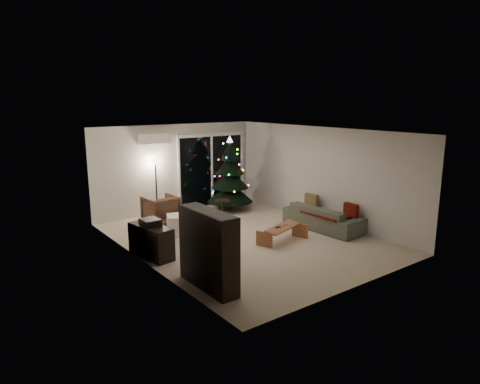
% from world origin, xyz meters
% --- Properties ---
extents(room, '(6.50, 7.51, 2.60)m').
position_xyz_m(room, '(0.46, 1.49, 1.02)').
color(room, beige).
rests_on(room, ground).
extents(bookshelf, '(0.80, 1.40, 1.37)m').
position_xyz_m(bookshelf, '(-2.25, -1.72, 0.68)').
color(bookshelf, black).
rests_on(bookshelf, floor).
extents(media_cabinet, '(0.58, 1.13, 0.67)m').
position_xyz_m(media_cabinet, '(-2.25, 0.20, 0.34)').
color(media_cabinet, black).
rests_on(media_cabinet, floor).
extents(stereo, '(0.34, 0.40, 0.14)m').
position_xyz_m(stereo, '(-2.25, 0.20, 0.74)').
color(stereo, black).
rests_on(stereo, media_cabinet).
extents(armchair, '(0.83, 0.85, 0.74)m').
position_xyz_m(armchair, '(-0.99, 2.29, 0.37)').
color(armchair, '#4E3825').
rests_on(armchair, floor).
extents(ottoman, '(0.70, 0.70, 0.48)m').
position_xyz_m(ottoman, '(-1.08, 1.18, 0.24)').
color(ottoman, white).
rests_on(ottoman, floor).
extents(cardboard_box_a, '(0.49, 0.44, 0.29)m').
position_xyz_m(cardboard_box_a, '(-1.71, 0.95, 0.14)').
color(cardboard_box_a, white).
rests_on(cardboard_box_a, floor).
extents(cardboard_box_b, '(0.42, 0.35, 0.26)m').
position_xyz_m(cardboard_box_b, '(-0.28, 1.46, 0.13)').
color(cardboard_box_b, white).
rests_on(cardboard_box_b, floor).
extents(side_table, '(0.46, 0.46, 0.51)m').
position_xyz_m(side_table, '(0.60, 1.78, 0.25)').
color(side_table, black).
rests_on(side_table, floor).
extents(floor_lamp, '(0.25, 0.25, 1.57)m').
position_xyz_m(floor_lamp, '(-0.74, 3.04, 0.79)').
color(floor_lamp, black).
rests_on(floor_lamp, floor).
extents(sofa, '(0.91, 2.10, 0.60)m').
position_xyz_m(sofa, '(2.05, -0.57, 0.30)').
color(sofa, '#4C5447').
rests_on(sofa, floor).
extents(sofa_throw, '(0.64, 1.49, 0.05)m').
position_xyz_m(sofa_throw, '(1.95, -0.57, 0.44)').
color(sofa_throw, '#3E0804').
rests_on(sofa_throw, sofa).
extents(cushion_a, '(0.15, 0.41, 0.40)m').
position_xyz_m(cushion_a, '(2.30, 0.08, 0.54)').
color(cushion_a, '#9E7F4C').
rests_on(cushion_a, sofa).
extents(cushion_b, '(0.15, 0.40, 0.40)m').
position_xyz_m(cushion_b, '(2.30, -1.22, 0.54)').
color(cushion_b, '#3E0804').
rests_on(cushion_b, sofa).
extents(coffee_table, '(1.22, 0.76, 0.37)m').
position_xyz_m(coffee_table, '(0.56, -0.71, 0.18)').
color(coffee_table, brown).
rests_on(coffee_table, floor).
extents(remote_a, '(0.14, 0.04, 0.02)m').
position_xyz_m(remote_a, '(0.41, -0.71, 0.38)').
color(remote_a, black).
rests_on(remote_a, coffee_table).
extents(remote_b, '(0.14, 0.08, 0.02)m').
position_xyz_m(remote_b, '(0.66, -0.66, 0.38)').
color(remote_b, slate).
rests_on(remote_b, coffee_table).
extents(christmas_tree, '(1.36, 1.36, 2.16)m').
position_xyz_m(christmas_tree, '(1.29, 2.39, 1.08)').
color(christmas_tree, black).
rests_on(christmas_tree, floor).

